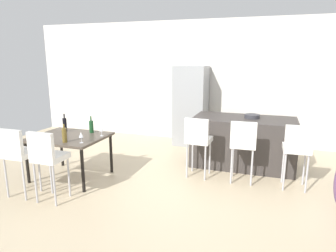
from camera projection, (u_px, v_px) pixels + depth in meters
name	position (u px, v px, depth m)	size (l,w,h in m)	color
ground_plane	(193.00, 180.00, 5.08)	(10.00, 10.00, 0.00)	#C6B28E
back_wall	(221.00, 82.00, 7.16)	(10.00, 0.12, 2.90)	silver
kitchen_island	(243.00, 142.00, 5.71)	(1.88, 0.96, 0.92)	#383330
bar_chair_left	(198.00, 138.00, 5.08)	(0.42, 0.42, 1.05)	white
bar_chair_middle	(243.00, 142.00, 4.84)	(0.42, 0.42, 1.05)	white
bar_chair_right	(297.00, 147.00, 4.59)	(0.41, 0.41, 1.05)	white
dining_table	(70.00, 140.00, 5.06)	(1.18, 0.98, 0.74)	#4C4238
dining_chair_near	(17.00, 151.00, 4.35)	(0.41, 0.41, 1.05)	white
dining_chair_far	(47.00, 155.00, 4.19)	(0.40, 0.40, 1.05)	white
wine_bottle_inner	(91.00, 126.00, 5.24)	(0.07, 0.07, 0.30)	#194723
wine_bottle_middle	(64.00, 135.00, 4.65)	(0.07, 0.07, 0.29)	brown
wine_bottle_corner	(65.00, 124.00, 5.33)	(0.07, 0.07, 0.32)	black
wine_glass_left	(101.00, 129.00, 5.03)	(0.07, 0.07, 0.17)	silver
wine_glass_right	(81.00, 135.00, 4.62)	(0.07, 0.07, 0.17)	silver
refrigerator	(191.00, 106.00, 7.07)	(0.72, 0.68, 1.84)	#939699
fruit_bowl	(252.00, 116.00, 5.61)	(0.28, 0.28, 0.07)	#333338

